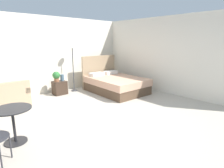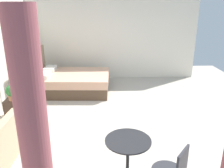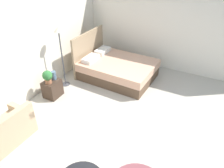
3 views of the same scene
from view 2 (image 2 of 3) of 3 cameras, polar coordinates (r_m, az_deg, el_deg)
The scene contains 9 objects.
ground_plane at distance 5.67m, azimuth 1.37°, elevation -8.17°, with size 9.37×8.89×0.02m, color #B2A899.
wall_right at distance 8.30m, azimuth 0.04°, elevation 10.76°, with size 0.12×5.89×2.75m, color silver.
bed at distance 7.29m, azimuth -10.03°, elevation 0.64°, with size 1.71×2.27×1.30m.
nightstand at distance 6.02m, azimuth -22.43°, elevation -5.39°, with size 0.46×0.38×0.48m.
potted_plant at distance 5.77m, azimuth -23.29°, elevation -1.77°, with size 0.26×0.26×0.36m.
vase at distance 5.99m, azimuth -22.46°, elevation -1.81°, with size 0.13×0.13×0.23m.
floor_lamp at distance 6.26m, azimuth -22.39°, elevation 6.55°, with size 0.24×0.24×1.78m.
balcony_table at distance 3.66m, azimuth 3.87°, elevation -16.18°, with size 0.69×0.69×0.69m.
curtain_right at distance 2.55m, azimuth -18.42°, elevation -12.32°, with size 0.31×0.31×2.60m.
Camera 2 is at (-5.02, 0.34, 2.59)m, focal length 37.52 mm.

